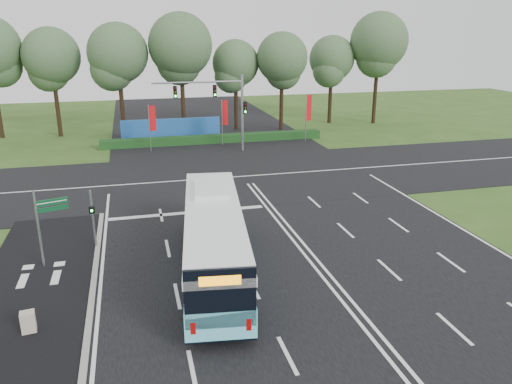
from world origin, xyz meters
TOP-DOWN VIEW (x-y plane):
  - ground at (0.00, 0.00)m, footprint 120.00×120.00m
  - road_main at (0.00, 0.00)m, footprint 20.00×120.00m
  - road_cross at (0.00, 12.00)m, footprint 120.00×14.00m
  - bike_path at (-12.50, -3.00)m, footprint 5.00×18.00m
  - kerb_strip at (-10.10, -3.00)m, footprint 0.25×18.00m
  - city_bus at (-4.70, -3.30)m, footprint 4.07×12.33m
  - pedestrian_signal at (-10.20, 1.08)m, footprint 0.28×0.40m
  - street_sign at (-12.18, -0.48)m, footprint 1.44×0.50m
  - utility_cabinet at (-12.22, -6.27)m, footprint 0.57×0.50m
  - banner_flag_left at (-6.10, 22.23)m, footprint 0.64×0.10m
  - banner_flag_mid at (0.84, 23.34)m, footprint 0.63×0.25m
  - banner_flag_right at (9.24, 22.85)m, footprint 0.67×0.31m
  - traffic_light_gantry at (0.21, 20.50)m, footprint 8.41×0.28m
  - hedge at (0.00, 24.50)m, footprint 22.00×1.20m
  - blue_hoarding at (-4.00, 27.00)m, footprint 10.00×0.30m
  - eucalyptus_row at (-0.37, 30.74)m, footprint 48.20×9.88m

SIDE VIEW (x-z plane):
  - ground at x=0.00m, z-range 0.00..0.00m
  - road_main at x=0.00m, z-range 0.00..0.04m
  - road_cross at x=0.00m, z-range 0.00..0.05m
  - bike_path at x=-12.50m, z-range 0.00..0.06m
  - kerb_strip at x=-10.10m, z-range 0.00..0.12m
  - hedge at x=0.00m, z-range 0.00..0.80m
  - utility_cabinet at x=-12.22m, z-range 0.00..0.86m
  - blue_hoarding at x=-4.00m, z-range 0.00..2.20m
  - pedestrian_signal at x=-10.20m, z-range 0.14..3.26m
  - city_bus at x=-4.70m, z-range 0.01..3.49m
  - street_sign at x=-12.18m, z-range 0.51..4.33m
  - banner_flag_left at x=-6.10m, z-range 0.67..5.02m
  - banner_flag_mid at x=0.84m, z-range 0.68..5.14m
  - banner_flag_right at x=9.24m, z-range 0.72..5.52m
  - traffic_light_gantry at x=0.21m, z-range 1.16..8.16m
  - eucalyptus_row at x=-0.37m, z-range 2.19..15.03m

